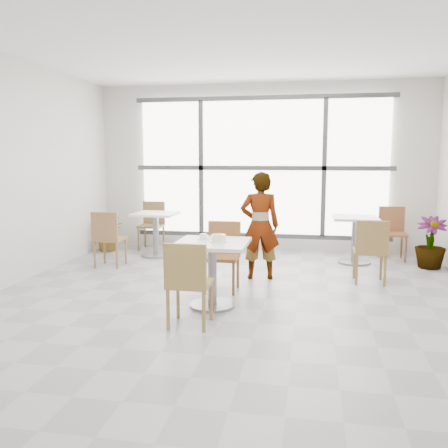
% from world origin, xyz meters
% --- Properties ---
extents(floor, '(7.00, 7.00, 0.00)m').
position_xyz_m(floor, '(0.00, 0.00, 0.00)').
color(floor, '#9E9EA5').
rests_on(floor, ground).
extents(ceiling, '(7.00, 7.00, 0.00)m').
position_xyz_m(ceiling, '(0.00, 0.00, 3.00)').
color(ceiling, white).
rests_on(ceiling, ground).
extents(wall_back, '(6.00, 0.00, 6.00)m').
position_xyz_m(wall_back, '(0.00, 3.50, 1.50)').
color(wall_back, silver).
rests_on(wall_back, ground).
extents(wall_front, '(6.00, 0.00, 6.00)m').
position_xyz_m(wall_front, '(0.00, -3.50, 1.50)').
color(wall_front, silver).
rests_on(wall_front, ground).
extents(window, '(4.60, 0.07, 2.52)m').
position_xyz_m(window, '(0.00, 3.44, 1.50)').
color(window, white).
rests_on(window, ground).
extents(main_table, '(0.80, 0.80, 0.75)m').
position_xyz_m(main_table, '(-0.19, 0.03, 0.52)').
color(main_table, white).
rests_on(main_table, ground).
extents(chair_near, '(0.42, 0.42, 0.87)m').
position_xyz_m(chair_near, '(-0.29, -0.69, 0.50)').
color(chair_near, olive).
rests_on(chair_near, ground).
extents(chair_far, '(0.42, 0.42, 0.87)m').
position_xyz_m(chair_far, '(-0.21, 0.76, 0.50)').
color(chair_far, brown).
rests_on(chair_far, ground).
extents(oatmeal_bowl, '(0.21, 0.21, 0.10)m').
position_xyz_m(oatmeal_bowl, '(-0.12, 0.03, 0.79)').
color(oatmeal_bowl, white).
rests_on(oatmeal_bowl, main_table).
extents(coffee_cup, '(0.16, 0.13, 0.07)m').
position_xyz_m(coffee_cup, '(-0.32, 0.15, 0.78)').
color(coffee_cup, white).
rests_on(coffee_cup, main_table).
extents(person, '(0.60, 0.45, 1.49)m').
position_xyz_m(person, '(0.20, 1.40, 0.75)').
color(person, black).
rests_on(person, ground).
extents(bg_table_left, '(0.70, 0.70, 0.75)m').
position_xyz_m(bg_table_left, '(-1.73, 2.62, 0.49)').
color(bg_table_left, white).
rests_on(bg_table_left, ground).
extents(bg_table_right, '(0.70, 0.70, 0.75)m').
position_xyz_m(bg_table_right, '(1.59, 2.66, 0.49)').
color(bg_table_right, silver).
rests_on(bg_table_right, ground).
extents(bg_chair_left_near, '(0.42, 0.42, 0.87)m').
position_xyz_m(bg_chair_left_near, '(-2.17, 1.66, 0.50)').
color(bg_chair_left_near, olive).
rests_on(bg_chair_left_near, ground).
extents(bg_chair_left_far, '(0.42, 0.42, 0.87)m').
position_xyz_m(bg_chair_left_far, '(-2.01, 3.28, 0.50)').
color(bg_chair_left_far, olive).
rests_on(bg_chair_left_far, ground).
extents(bg_chair_right_near, '(0.42, 0.42, 0.87)m').
position_xyz_m(bg_chair_right_near, '(1.68, 1.36, 0.50)').
color(bg_chair_right_near, olive).
rests_on(bg_chair_right_near, ground).
extents(bg_chair_right_far, '(0.42, 0.42, 0.87)m').
position_xyz_m(bg_chair_right_far, '(2.23, 3.11, 0.50)').
color(bg_chair_right_far, brown).
rests_on(bg_chair_right_far, ground).
extents(plant_left, '(0.65, 0.58, 0.67)m').
position_xyz_m(plant_left, '(-2.70, 2.89, 0.33)').
color(plant_left, '#4F8240').
rests_on(plant_left, ground).
extents(plant_right, '(0.50, 0.50, 0.80)m').
position_xyz_m(plant_right, '(2.70, 2.49, 0.40)').
color(plant_right, '#5E8B47').
rests_on(plant_right, ground).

